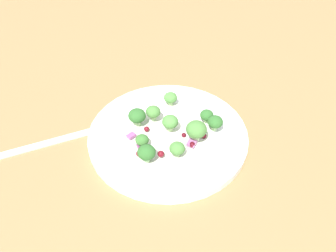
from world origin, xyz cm
name	(u,v)px	position (x,y,z in cm)	size (l,w,h in cm)	color
ground_plane	(175,142)	(0.00, 0.00, -1.00)	(180.00, 180.00, 2.00)	olive
plate	(168,135)	(1.11, 0.23, 0.86)	(23.90, 23.90, 1.70)	white
dressing_pool	(168,133)	(1.11, 0.23, 1.30)	(13.86, 13.86, 0.20)	white
broccoli_floret_0	(176,149)	(0.14, 4.90, 2.81)	(2.19, 2.19, 2.22)	#9EC684
broccoli_floret_1	(170,98)	(0.52, -6.35, 2.73)	(2.18, 2.18, 2.21)	#ADD18E
broccoli_floret_2	(153,112)	(3.29, -2.38, 3.21)	(2.26, 2.26, 2.29)	#8EB77A
broccoli_floret_3	(196,130)	(-2.82, 2.14, 3.68)	(2.99, 2.99, 3.02)	#ADD18E
broccoli_floret_4	(170,124)	(0.78, 0.32, 3.27)	(2.41, 2.41, 2.44)	#ADD18E
broccoli_floret_5	(137,116)	(5.69, -1.53, 3.22)	(2.66, 2.66, 2.69)	#9EC684
broccoli_floret_6	(147,153)	(4.14, 5.73, 3.06)	(2.50, 2.50, 2.53)	#8EB77A
broccoli_floret_7	(142,140)	(4.84, 3.02, 2.68)	(1.93, 1.93, 1.96)	#9EC684
broccoli_floret_8	(207,115)	(-4.83, -1.88, 2.78)	(2.07, 2.07, 2.09)	#8EB77A
broccoli_floret_9	(216,124)	(-5.84, 0.39, 3.08)	(2.29, 2.29, 2.32)	#9EC684
cranberry_0	(184,135)	(-1.20, 1.12, 1.63)	(0.72, 0.72, 0.72)	#4C0A14
cranberry_1	(204,136)	(-4.12, 1.33, 1.63)	(0.83, 0.83, 0.83)	maroon
cranberry_2	(139,154)	(5.23, 4.85, 1.94)	(0.90, 0.90, 0.90)	maroon
cranberry_3	(192,145)	(-2.23, 3.38, 1.94)	(0.83, 0.83, 0.83)	#4C0A14
cranberry_4	(147,131)	(4.29, 0.38, 1.96)	(0.81, 0.81, 0.81)	maroon
cranberry_5	(161,154)	(2.23, 5.22, 2.19)	(0.93, 0.93, 0.93)	maroon
onion_bit_0	(131,136)	(6.53, 1.23, 1.85)	(0.90, 1.20, 0.43)	#934C84
onion_bit_1	(192,143)	(-2.20, 3.01, 1.87)	(1.19, 1.29, 0.46)	#A35B93
onion_bit_2	(142,147)	(4.95, 3.41, 1.81)	(1.21, 1.18, 0.43)	#843D75
fork	(67,137)	(16.47, -0.33, 0.25)	(18.00, 8.39, 0.50)	silver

